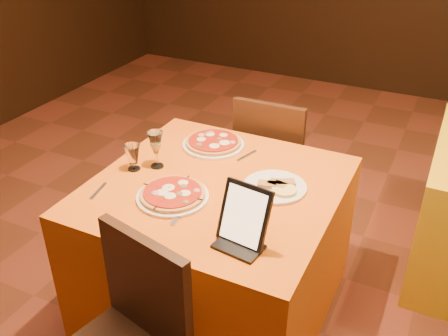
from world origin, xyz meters
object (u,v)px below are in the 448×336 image
at_px(wine_glass, 156,149).
at_px(tablet, 244,215).
at_px(water_glass, 133,157).
at_px(chair_main_far, 277,161).
at_px(pizza_far, 213,143).
at_px(pizza_near, 173,195).
at_px(main_table, 217,248).

relative_size(wine_glass, tablet, 0.78).
bearing_deg(water_glass, chair_main_far, 64.54).
relative_size(pizza_far, tablet, 1.33).
height_order(chair_main_far, tablet, tablet).
bearing_deg(pizza_far, pizza_near, -82.89).
distance_m(wine_glass, tablet, 0.70).
height_order(main_table, chair_main_far, chair_main_far).
height_order(pizza_far, wine_glass, wine_glass).
height_order(chair_main_far, wine_glass, wine_glass).
relative_size(main_table, pizza_near, 3.43).
distance_m(main_table, chair_main_far, 0.83).
relative_size(pizza_near, pizza_far, 0.99).
bearing_deg(tablet, pizza_near, 169.08).
height_order(main_table, pizza_far, pizza_far).
relative_size(chair_main_far, pizza_near, 2.84).
distance_m(chair_main_far, pizza_near, 1.07).
distance_m(pizza_near, wine_glass, 0.31).
relative_size(pizza_near, tablet, 1.31).
bearing_deg(pizza_near, main_table, 57.01).
bearing_deg(pizza_far, main_table, -61.05).
bearing_deg(wine_glass, main_table, -3.64).
bearing_deg(tablet, water_glass, 166.60).
relative_size(chair_main_far, wine_glass, 4.79).
distance_m(chair_main_far, pizza_far, 0.61).
xyz_separation_m(wine_glass, tablet, (0.61, -0.34, 0.03)).
xyz_separation_m(main_table, pizza_near, (-0.12, -0.19, 0.39)).
distance_m(water_glass, tablet, 0.75).
relative_size(main_table, wine_glass, 5.79).
bearing_deg(chair_main_far, main_table, 89.29).
distance_m(main_table, wine_glass, 0.58).
height_order(pizza_near, wine_glass, wine_glass).
bearing_deg(wine_glass, pizza_far, 64.91).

